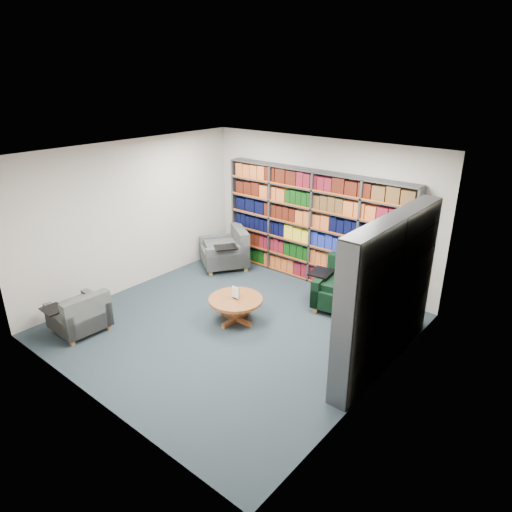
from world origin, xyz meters
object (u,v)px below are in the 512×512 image
Objects in this scene: chair_teal_left at (228,252)px; chair_teal_front at (81,316)px; chair_green_right at (347,289)px; coffee_table at (236,303)px.

chair_teal_left is 3.47m from chair_teal_front.
coffee_table is (-1.17, -1.64, -0.00)m from chair_green_right.
coffee_table is at bearing -44.03° from chair_teal_left.
chair_green_right is (2.86, 0.00, 0.01)m from chair_teal_left.
chair_teal_front is 1.02× the size of coffee_table.
chair_green_right reaches higher than chair_teal_front.
chair_teal_front is (0.02, -3.47, -0.05)m from chair_teal_left.
chair_teal_left is 1.08× the size of chair_green_right.
chair_teal_front is 2.48m from coffee_table.
chair_teal_front is (-2.84, -3.47, -0.06)m from chair_green_right.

